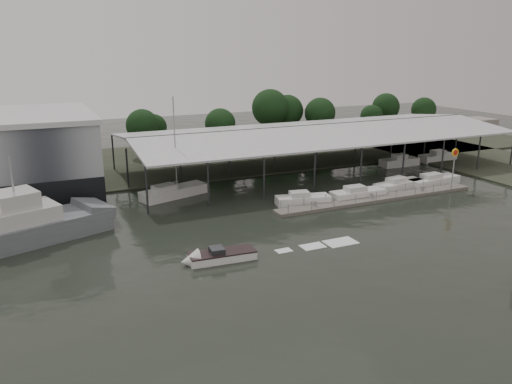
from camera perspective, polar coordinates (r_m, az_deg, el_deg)
name	(u,v)px	position (r m, az deg, el deg)	size (l,w,h in m)	color
ground	(315,248)	(47.40, 6.76, -6.38)	(200.00, 200.00, 0.00)	black
land_strip_far	(185,160)	(84.50, -8.09, 3.65)	(140.00, 30.00, 0.30)	#393F2F
covered_boat_shed	(317,129)	(77.53, 7.02, 7.12)	(58.24, 24.00, 6.96)	silver
floating_dock	(378,199)	(63.27, 13.76, -0.76)	(28.00, 2.00, 1.40)	slate
shell_fuel_sign	(454,161)	(70.30, 21.72, 3.35)	(1.10, 0.18, 5.55)	gray
distant_commercial_buildings	(442,126)	(117.15, 20.51, 7.11)	(22.00, 8.00, 4.00)	gray
grey_trawler	(30,225)	(53.00, -24.45, -3.49)	(16.43, 9.91, 8.84)	slate
white_sailboat	(173,192)	(63.64, -9.45, 0.01)	(9.21, 5.18, 12.69)	white
speedboat_underway	(216,257)	(44.34, -4.60, -7.39)	(17.62, 3.31, 2.00)	white
moored_cruiser_0	(302,199)	(60.03, 5.33, -0.86)	(6.79, 3.50, 1.70)	white
moored_cruiser_1	(358,194)	(63.43, 11.53, -0.19)	(7.19, 2.35, 1.70)	white
moored_cruiser_2	(399,185)	(68.98, 16.00, 0.81)	(8.00, 3.39, 1.70)	white
moored_cruiser_3	(433,181)	(72.53, 19.61, 1.23)	(8.32, 2.96, 1.70)	white
horizon_tree_line	(294,113)	(98.48, 4.42, 8.94)	(66.45, 11.47, 10.65)	#301D15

